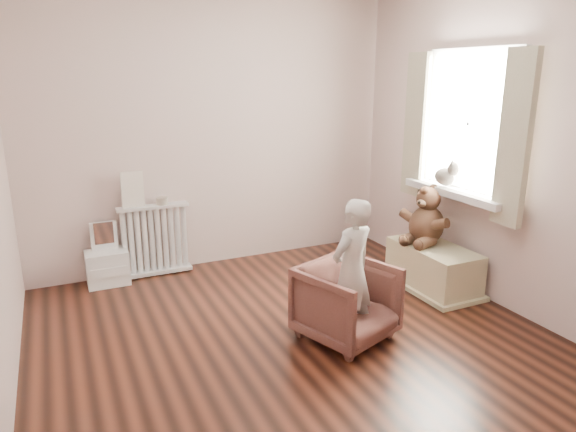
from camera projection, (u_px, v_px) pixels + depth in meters
name	position (u px, v px, depth m)	size (l,w,h in m)	color
floor	(295.00, 340.00, 3.70)	(3.60, 3.60, 0.01)	black
back_wall	(215.00, 133.00, 4.92)	(3.60, 0.02, 2.60)	beige
front_wall	(521.00, 241.00, 1.78)	(3.60, 0.02, 2.60)	beige
right_wall	(500.00, 146.00, 4.08)	(0.02, 3.60, 2.60)	beige
window	(470.00, 124.00, 4.28)	(0.03, 0.90, 1.10)	white
window_sill	(456.00, 192.00, 4.40)	(0.22, 1.10, 0.06)	silver
curtain_left	(515.00, 139.00, 3.76)	(0.06, 0.26, 1.30)	#B7B193
curtain_right	(416.00, 125.00, 4.75)	(0.06, 0.26, 1.30)	#B7B193
radiator	(155.00, 236.00, 4.80)	(0.65, 0.12, 0.68)	silver
paper_doll	(133.00, 189.00, 4.61)	(0.20, 0.02, 0.33)	beige
tin_a	(162.00, 201.00, 4.75)	(0.11, 0.11, 0.07)	#A59E8C
toy_vanity	(106.00, 255.00, 4.62)	(0.37, 0.26, 0.57)	silver
armchair	(347.00, 303.00, 3.67)	(0.59, 0.61, 0.55)	brown
child	(352.00, 271.00, 3.55)	(0.38, 0.25, 1.03)	beige
toy_bench	(433.00, 267.00, 4.56)	(0.44, 0.82, 0.39)	beige
teddy_bear	(427.00, 212.00, 4.53)	(0.42, 0.33, 0.52)	#351F14
plush_cat	(446.00, 175.00, 4.47)	(0.17, 0.28, 0.24)	gray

